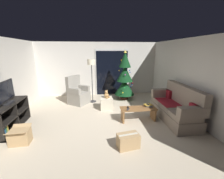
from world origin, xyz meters
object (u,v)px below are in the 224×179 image
coffee_table (138,112)px  cardboard_box_open_near_shelf (20,137)px  remote_graphite (128,109)px  teddy_bear_honey (106,95)px  teddy_bear_chestnut_by_tree (108,99)px  cell_phone (148,104)px  remote_black (128,108)px  floor_lamp (92,66)px  media_shelf (8,118)px  cardboard_box_taped_mid_floor (128,141)px  armchair (78,94)px  book_stack (148,105)px  christmas_tree (125,78)px  television (6,92)px  ottoman (106,103)px  couch (176,107)px

coffee_table → cardboard_box_open_near_shelf: coffee_table is taller
remote_graphite → teddy_bear_honey: size_ratio=0.55×
teddy_bear_chestnut_by_tree → cell_phone: bearing=-58.3°
teddy_bear_chestnut_by_tree → cardboard_box_open_near_shelf: bearing=-130.8°
remote_black → cell_phone: (0.64, 0.03, 0.07)m
cell_phone → floor_lamp: size_ratio=0.08×
coffee_table → cell_phone: size_ratio=7.64×
floor_lamp → media_shelf: 3.21m
cardboard_box_taped_mid_floor → cardboard_box_open_near_shelf: 2.50m
armchair → cardboard_box_taped_mid_floor: armchair is taller
coffee_table → book_stack: (0.35, 0.08, 0.18)m
remote_graphite → floor_lamp: (-1.07, 1.97, 1.08)m
armchair → media_shelf: bearing=-131.7°
remote_graphite → cardboard_box_open_near_shelf: size_ratio=0.33×
remote_black → teddy_bear_chestnut_by_tree: 1.90m
book_stack → christmas_tree: bearing=99.8°
television → teddy_bear_chestnut_by_tree: (2.86, 1.89, -0.93)m
christmas_tree → television: christmas_tree is taller
christmas_tree → cardboard_box_open_near_shelf: bearing=-136.7°
remote_black → ottoman: 1.17m
cardboard_box_open_near_shelf → remote_graphite: bearing=14.6°
book_stack → media_shelf: media_shelf is taller
ottoman → cardboard_box_open_near_shelf: (-2.17, -1.84, -0.04)m
cardboard_box_taped_mid_floor → teddy_bear_chestnut_by_tree: bearing=93.2°
media_shelf → cardboard_box_taped_mid_floor: size_ratio=2.70×
couch → book_stack: 0.85m
floor_lamp → teddy_bear_chestnut_by_tree: 1.52m
book_stack → cardboard_box_open_near_shelf: 3.53m
remote_black → media_shelf: 3.36m
christmas_tree → cardboard_box_open_near_shelf: 4.28m
media_shelf → teddy_bear_chestnut_by_tree: (2.89, 1.94, -0.23)m
remote_graphite → floor_lamp: floor_lamp is taller
remote_black → cell_phone: 0.65m
couch → book_stack: size_ratio=7.03×
remote_black → cardboard_box_taped_mid_floor: 1.34m
floor_lamp → cardboard_box_taped_mid_floor: size_ratio=3.44×
book_stack → remote_graphite: bearing=-166.6°
couch → teddy_bear_honey: bearing=152.1°
armchair → cardboard_box_taped_mid_floor: (1.40, -3.01, -0.24)m
ottoman → cardboard_box_taped_mid_floor: bearing=-82.6°
cardboard_box_taped_mid_floor → cardboard_box_open_near_shelf: bearing=169.9°
floor_lamp → cardboard_box_taped_mid_floor: bearing=-75.4°
remote_graphite → cell_phone: size_ratio=1.08×
christmas_tree → teddy_bear_chestnut_by_tree: christmas_tree is taller
christmas_tree → television: 4.21m
floor_lamp → cardboard_box_taped_mid_floor: (0.81, -3.12, -1.35)m
ottoman → cardboard_box_open_near_shelf: ottoman is taller
cell_phone → coffee_table: bearing=-169.3°
armchair → cardboard_box_open_near_shelf: bearing=-112.4°
book_stack → teddy_bear_honey: 1.57m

